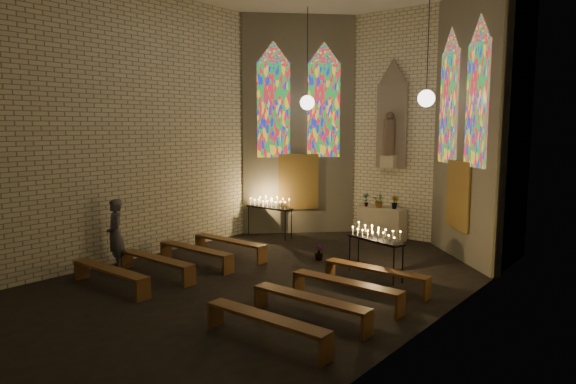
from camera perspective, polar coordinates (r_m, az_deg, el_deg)
The scene contains 18 objects.
floor at distance 11.86m, azimuth -2.44°, elevation -9.81°, with size 12.00×12.00×0.00m, color black.
room at distance 14.05m, azimuth 6.65°, elevation 8.18°, with size 8.22×12.43×7.00m.
altar at distance 16.13m, azimuth 10.42°, elevation -3.49°, with size 1.40×0.60×1.00m, color beige.
flower_vase_left at distance 16.22m, azimuth 8.67°, elevation -0.86°, with size 0.22×0.15×0.42m, color #4C723F.
flower_vase_center at distance 16.03m, azimuth 10.12°, elevation -0.98°, with size 0.38×0.33×0.42m, color #4C723F.
flower_vase_right at distance 15.85m, azimuth 11.80°, elevation -1.14°, with size 0.22×0.18×0.41m, color #4C723F.
aisle_flower_pot at distance 13.58m, azimuth 3.46°, elevation -6.70°, with size 0.23×0.23×0.41m, color #4C723F.
votive_stand_left at distance 16.21m, azimuth -2.08°, elevation -1.43°, with size 1.63×0.39×1.20m.
votive_stand_right at distance 12.08m, azimuth 9.70°, elevation -4.88°, with size 1.56×0.76×1.12m.
pew_left_0 at distance 13.98m, azimuth -6.53°, elevation -5.61°, with size 2.41×0.35×0.46m.
pew_right_0 at distance 11.35m, azimuth 9.72°, elevation -8.72°, with size 2.41×0.35×0.46m.
pew_left_1 at distance 13.19m, azimuth -10.25°, elevation -6.47°, with size 2.41×0.35×0.46m.
pew_right_1 at distance 10.36m, azimuth 6.45°, elevation -10.24°, with size 2.41×0.35×0.46m.
pew_left_2 at distance 12.46m, azimuth -14.45°, elevation -7.40°, with size 2.41×0.35×0.46m.
pew_right_2 at distance 9.42m, azimuth 2.45°, elevation -12.02°, with size 2.41×0.35×0.46m.
pew_left_3 at distance 11.81m, azimuth -19.15°, elevation -8.40°, with size 2.41×0.35×0.46m.
pew_right_3 at distance 8.54m, azimuth -2.47°, elevation -14.10°, with size 2.41×0.35×0.46m.
visitor at distance 13.25m, azimuth -18.63°, elevation -4.49°, with size 0.63×0.42×1.74m, color #484952.
Camera 1 is at (7.47, -8.53, 3.50)m, focal length 32.00 mm.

